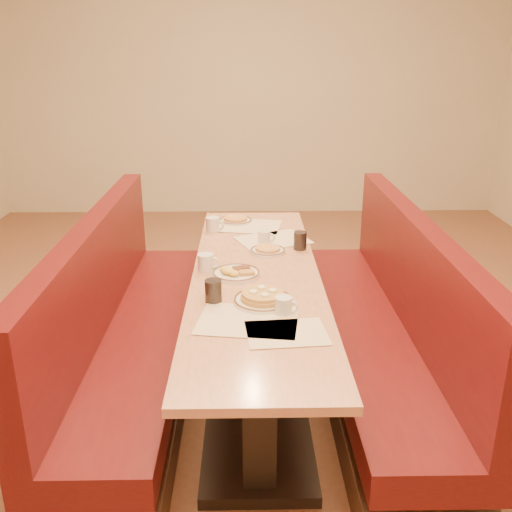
{
  "coord_description": "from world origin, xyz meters",
  "views": [
    {
      "loc": [
        -0.05,
        -2.92,
        1.92
      ],
      "look_at": [
        0.0,
        0.01,
        0.85
      ],
      "focal_mm": 40.0,
      "sensor_mm": 36.0,
      "label": 1
    }
  ],
  "objects_px": {
    "diner_table": "(256,335)",
    "soda_tumbler_mid": "(300,241)",
    "pancake_plate": "(263,298)",
    "coffee_mug_a": "(284,306)",
    "eggs_plate": "(236,273)",
    "booth_right": "(383,335)",
    "soda_tumbler_near": "(213,291)",
    "coffee_mug_d": "(213,224)",
    "coffee_mug_b": "(206,262)",
    "coffee_mug_c": "(265,237)",
    "booth_left": "(128,338)"
  },
  "relations": [
    {
      "from": "booth_left",
      "to": "coffee_mug_d",
      "type": "distance_m",
      "value": 1.01
    },
    {
      "from": "pancake_plate",
      "to": "coffee_mug_d",
      "type": "xyz_separation_m",
      "value": [
        -0.3,
        1.17,
        0.03
      ]
    },
    {
      "from": "coffee_mug_b",
      "to": "coffee_mug_c",
      "type": "height_order",
      "value": "coffee_mug_b"
    },
    {
      "from": "diner_table",
      "to": "soda_tumbler_mid",
      "type": "relative_size",
      "value": 22.37
    },
    {
      "from": "coffee_mug_b",
      "to": "coffee_mug_d",
      "type": "xyz_separation_m",
      "value": [
        -0.0,
        0.73,
        0.0
      ]
    },
    {
      "from": "diner_table",
      "to": "coffee_mug_b",
      "type": "xyz_separation_m",
      "value": [
        -0.28,
        0.06,
        0.43
      ]
    },
    {
      "from": "diner_table",
      "to": "coffee_mug_b",
      "type": "distance_m",
      "value": 0.51
    },
    {
      "from": "pancake_plate",
      "to": "coffee_mug_b",
      "type": "xyz_separation_m",
      "value": [
        -0.3,
        0.44,
        0.03
      ]
    },
    {
      "from": "coffee_mug_c",
      "to": "eggs_plate",
      "type": "bearing_deg",
      "value": -93.81
    },
    {
      "from": "coffee_mug_d",
      "to": "coffee_mug_c",
      "type": "bearing_deg",
      "value": -16.94
    },
    {
      "from": "diner_table",
      "to": "coffee_mug_c",
      "type": "relative_size",
      "value": 23.1
    },
    {
      "from": "coffee_mug_d",
      "to": "pancake_plate",
      "type": "bearing_deg",
      "value": -54.8
    },
    {
      "from": "pancake_plate",
      "to": "coffee_mug_a",
      "type": "height_order",
      "value": "coffee_mug_a"
    },
    {
      "from": "diner_table",
      "to": "eggs_plate",
      "type": "distance_m",
      "value": 0.41
    },
    {
      "from": "diner_table",
      "to": "coffee_mug_a",
      "type": "height_order",
      "value": "coffee_mug_a"
    },
    {
      "from": "pancake_plate",
      "to": "coffee_mug_c",
      "type": "distance_m",
      "value": 0.9
    },
    {
      "from": "booth_left",
      "to": "coffee_mug_b",
      "type": "bearing_deg",
      "value": 7.32
    },
    {
      "from": "pancake_plate",
      "to": "soda_tumbler_mid",
      "type": "height_order",
      "value": "soda_tumbler_mid"
    },
    {
      "from": "coffee_mug_c",
      "to": "soda_tumbler_mid",
      "type": "height_order",
      "value": "soda_tumbler_mid"
    },
    {
      "from": "booth_left",
      "to": "pancake_plate",
      "type": "relative_size",
      "value": 8.48
    },
    {
      "from": "pancake_plate",
      "to": "eggs_plate",
      "type": "distance_m",
      "value": 0.39
    },
    {
      "from": "coffee_mug_a",
      "to": "coffee_mug_c",
      "type": "relative_size",
      "value": 1.04
    },
    {
      "from": "coffee_mug_c",
      "to": "soda_tumbler_near",
      "type": "xyz_separation_m",
      "value": [
        -0.28,
        -0.89,
        0.01
      ]
    },
    {
      "from": "booth_right",
      "to": "coffee_mug_a",
      "type": "distance_m",
      "value": 0.91
    },
    {
      "from": "coffee_mug_d",
      "to": "coffee_mug_b",
      "type": "bearing_deg",
      "value": -69.37
    },
    {
      "from": "booth_right",
      "to": "soda_tumbler_mid",
      "type": "bearing_deg",
      "value": 137.78
    },
    {
      "from": "coffee_mug_a",
      "to": "coffee_mug_c",
      "type": "bearing_deg",
      "value": 109.68
    },
    {
      "from": "diner_table",
      "to": "soda_tumbler_mid",
      "type": "distance_m",
      "value": 0.66
    },
    {
      "from": "booth_left",
      "to": "soda_tumbler_mid",
      "type": "relative_size",
      "value": 22.37
    },
    {
      "from": "booth_right",
      "to": "eggs_plate",
      "type": "distance_m",
      "value": 0.94
    },
    {
      "from": "soda_tumbler_near",
      "to": "booth_right",
      "type": "bearing_deg",
      "value": 21.02
    },
    {
      "from": "coffee_mug_d",
      "to": "diner_table",
      "type": "bearing_deg",
      "value": -50.02
    },
    {
      "from": "pancake_plate",
      "to": "coffee_mug_c",
      "type": "height_order",
      "value": "coffee_mug_c"
    },
    {
      "from": "coffee_mug_c",
      "to": "booth_right",
      "type": "bearing_deg",
      "value": -23.9
    },
    {
      "from": "diner_table",
      "to": "coffee_mug_a",
      "type": "relative_size",
      "value": 22.19
    },
    {
      "from": "booth_left",
      "to": "coffee_mug_b",
      "type": "xyz_separation_m",
      "value": [
        0.46,
        0.06,
        0.44
      ]
    },
    {
      "from": "booth_left",
      "to": "pancake_plate",
      "type": "xyz_separation_m",
      "value": [
        0.76,
        -0.38,
        0.41
      ]
    },
    {
      "from": "coffee_mug_a",
      "to": "pancake_plate",
      "type": "bearing_deg",
      "value": 142.35
    },
    {
      "from": "booth_left",
      "to": "coffee_mug_a",
      "type": "relative_size",
      "value": 22.19
    },
    {
      "from": "booth_right",
      "to": "soda_tumbler_near",
      "type": "relative_size",
      "value": 21.8
    },
    {
      "from": "coffee_mug_a",
      "to": "soda_tumbler_mid",
      "type": "distance_m",
      "value": 0.93
    },
    {
      "from": "diner_table",
      "to": "pancake_plate",
      "type": "distance_m",
      "value": 0.55
    },
    {
      "from": "pancake_plate",
      "to": "coffee_mug_a",
      "type": "xyz_separation_m",
      "value": [
        0.09,
        -0.13,
        0.02
      ]
    },
    {
      "from": "coffee_mug_a",
      "to": "coffee_mug_b",
      "type": "xyz_separation_m",
      "value": [
        -0.4,
        0.57,
        0.01
      ]
    },
    {
      "from": "soda_tumbler_mid",
      "to": "coffee_mug_d",
      "type": "bearing_deg",
      "value": 145.94
    },
    {
      "from": "eggs_plate",
      "to": "coffee_mug_d",
      "type": "xyz_separation_m",
      "value": [
        -0.16,
        0.81,
        0.03
      ]
    },
    {
      "from": "booth_left",
      "to": "soda_tumbler_near",
      "type": "bearing_deg",
      "value": -35.16
    },
    {
      "from": "eggs_plate",
      "to": "soda_tumbler_near",
      "type": "bearing_deg",
      "value": -106.7
    },
    {
      "from": "coffee_mug_a",
      "to": "soda_tumbler_mid",
      "type": "xyz_separation_m",
      "value": [
        0.16,
        0.92,
        0.01
      ]
    },
    {
      "from": "coffee_mug_b",
      "to": "diner_table",
      "type": "bearing_deg",
      "value": -3.32
    }
  ]
}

